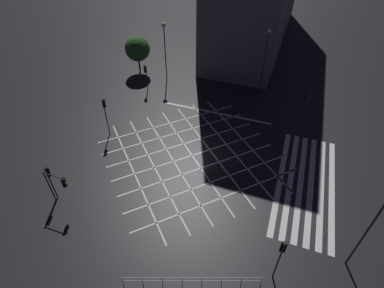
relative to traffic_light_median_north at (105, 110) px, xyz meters
name	(u,v)px	position (x,y,z in m)	size (l,w,h in m)	color
ground_plane	(192,155)	(-0.28, -9.61, -3.15)	(200.00, 200.00, 0.00)	black
road_markings	(250,166)	(0.14, -15.43, -3.14)	(20.24, 23.67, 0.01)	silver
traffic_light_median_north	(105,110)	(0.00, 0.00, 0.00)	(0.36, 0.39, 4.42)	#2D2D30
traffic_light_nw_cross	(58,183)	(-9.59, -1.55, -0.56)	(0.36, 2.12, 3.54)	#2D2D30
traffic_light_nw_main	(49,176)	(-9.21, -0.40, -0.59)	(0.39, 0.36, 3.57)	#2D2D30
traffic_light_ne_main	(146,73)	(9.65, 0.26, -0.60)	(0.39, 0.36, 3.55)	#2D2D30
traffic_light_se_cross	(304,102)	(9.05, -19.19, -0.37)	(0.36, 0.39, 3.89)	#2D2D30
traffic_light_sw_main	(281,253)	(-9.93, -19.07, -0.15)	(0.39, 0.36, 4.19)	#2D2D30
street_lamp_east	(377,216)	(-7.23, -23.88, 2.47)	(0.44, 0.44, 8.64)	#2D2D30
street_lamp_west	(164,36)	(13.54, -0.85, 2.88)	(0.62, 0.62, 7.74)	#2D2D30
street_lamp_far	(265,54)	(13.17, -13.87, 2.54)	(0.45, 0.45, 8.65)	#2D2D30
street_tree_near	(137,49)	(14.02, 3.59, 0.36)	(3.46, 3.46, 5.24)	#473323
pedestrian_railing	(192,280)	(-12.44, -13.99, -2.48)	(3.19, 8.77, 1.05)	#B7B7BC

